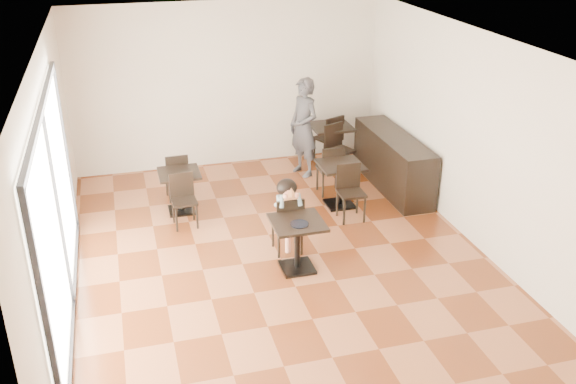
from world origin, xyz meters
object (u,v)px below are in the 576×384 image
object	(u,v)px
chair_back_a	(328,139)
chair_left_a	(177,176)
child_table	(297,245)
adult_patron	(304,127)
cafe_table_left	(180,192)
cafe_table_back	(330,145)
chair_left_b	(184,201)
chair_mid_a	(330,169)
child	(287,216)
cafe_table_mid	(340,185)
chair_back_b	(340,151)
chair_mid_b	(351,194)
child_chair	(287,223)

from	to	relation	value
chair_back_a	chair_left_a	bearing A→B (deg)	-5.68
child_table	adult_patron	bearing A→B (deg)	71.94
cafe_table_left	cafe_table_back	bearing A→B (deg)	23.04
adult_patron	chair_left_b	size ratio (longest dim) A/B	2.18
chair_mid_a	chair_back_a	size ratio (longest dim) A/B	0.93
child	cafe_table_mid	xyz separation A→B (m)	(1.30, 1.29, -0.20)
child	child_table	bearing A→B (deg)	-90.00
cafe_table_back	chair_left_b	distance (m)	3.65
adult_patron	cafe_table_left	world-z (taller)	adult_patron
cafe_table_mid	chair_mid_a	distance (m)	0.56
cafe_table_mid	chair_left_b	xyz separation A→B (m)	(-2.68, -0.06, 0.05)
chair_back_b	cafe_table_left	bearing A→B (deg)	171.49
chair_mid_b	adult_patron	bearing A→B (deg)	96.58
cafe_table_back	chair_back_b	distance (m)	0.56
child_chair	chair_back_a	distance (m)	3.71
child_chair	chair_back_b	world-z (taller)	chair_back_b
child_chair	chair_back_a	size ratio (longest dim) A/B	0.93
cafe_table_left	child_table	bearing A→B (deg)	-59.22
child_chair	adult_patron	xyz separation A→B (m)	(1.10, 2.81, 0.48)
cafe_table_mid	cafe_table_left	world-z (taller)	cafe_table_mid
adult_patron	cafe_table_mid	size ratio (longest dim) A/B	2.45
cafe_table_back	cafe_table_left	bearing A→B (deg)	-156.96
chair_left_a	chair_left_b	distance (m)	1.10
cafe_table_left	child_chair	bearing A→B (deg)	-52.06
child_chair	chair_left_a	xyz separation A→B (m)	(-1.39, 2.33, -0.03)
child_table	chair_mid_b	size ratio (longest dim) A/B	0.83
child_chair	child	bearing A→B (deg)	-0.00
chair_mid_a	chair_back_b	world-z (taller)	chair_back_b
cafe_table_back	chair_left_a	world-z (taller)	chair_left_a
adult_patron	chair_back_b	size ratio (longest dim) A/B	1.90
chair_mid_b	chair_left_a	distance (m)	3.12
cafe_table_mid	cafe_table_back	world-z (taller)	cafe_table_back
adult_patron	cafe_table_mid	xyz separation A→B (m)	(0.20, -1.52, -0.56)
child_table	chair_left_b	world-z (taller)	chair_left_b
child	chair_mid_b	bearing A→B (deg)	29.60
child_table	child_chair	world-z (taller)	child_chair
child_chair	chair_mid_b	distance (m)	1.49
child	cafe_table_left	xyz separation A→B (m)	(-1.39, 1.78, -0.22)
cafe_table_mid	chair_mid_a	xyz separation A→B (m)	(0.00, 0.55, 0.08)
child_chair	chair_back_b	bearing A→B (deg)	-124.28
child_chair	cafe_table_back	bearing A→B (deg)	-119.30
child_table	chair_left_b	distance (m)	2.26
cafe_table_mid	child	bearing A→B (deg)	-135.24
adult_patron	cafe_table_back	world-z (taller)	adult_patron
child	cafe_table_back	bearing A→B (deg)	60.70
chair_mid_b	chair_left_a	size ratio (longest dim) A/B	1.07
child_table	chair_mid_b	world-z (taller)	chair_mid_b
child_table	chair_mid_b	bearing A→B (deg)	44.76
chair_left_a	chair_back_a	distance (m)	3.27
child_table	child	size ratio (longest dim) A/B	0.66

